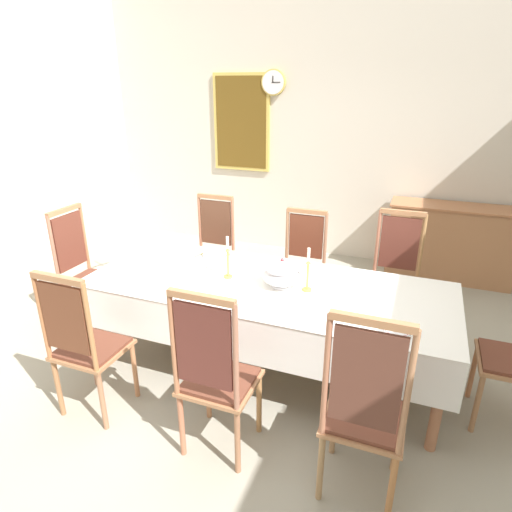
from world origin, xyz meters
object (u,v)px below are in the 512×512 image
bowl_near_right (238,256)px  bowl_near_left (213,254)px  chair_head_west (84,270)px  dining_table (266,292)px  spoon_secondary (229,254)px  mounted_clock (274,82)px  chair_north_b (302,263)px  spoon_primary (203,253)px  chair_north_c (395,274)px  chair_south_c (364,409)px  candlestick_east (308,274)px  soup_tureen (282,273)px  chair_south_a (84,342)px  framed_painting (241,123)px  sideboard (450,242)px  bowl_far_left (281,262)px  candlestick_west (228,261)px  chair_north_a (212,249)px  bowl_far_right (397,331)px  chair_south_b (215,373)px

bowl_near_right → bowl_near_left: bearing=-167.2°
chair_head_west → dining_table: bearing=90.0°
spoon_secondary → mounted_clock: (-0.38, 2.28, 1.46)m
dining_table → bowl_near_right: bearing=135.1°
chair_north_b → spoon_primary: chair_north_b is taller
dining_table → chair_north_c: (0.91, 0.96, -0.10)m
chair_south_c → candlestick_east: chair_south_c is taller
soup_tureen → spoon_primary: soup_tureen is taller
chair_south_a → framed_painting: framed_painting is taller
chair_north_c → soup_tureen: chair_north_c is taller
candlestick_east → spoon_primary: size_ratio=1.95×
bowl_near_right → dining_table: bearing=-44.9°
chair_south_a → framed_painting: 3.89m
soup_tureen → sideboard: bearing=62.3°
chair_south_a → chair_north_b: size_ratio=1.04×
chair_north_b → chair_head_west: bearing=27.5°
chair_head_west → chair_south_a: bearing=41.5°
chair_south_c → bowl_near_left: chair_south_c is taller
chair_north_b → bowl_far_left: size_ratio=6.74×
bowl_near_left → mounted_clock: 2.77m
candlestick_west → spoon_primary: size_ratio=1.98×
bowl_near_left → spoon_secondary: bearing=31.2°
chair_north_c → bowl_far_left: (-0.92, -0.56, 0.19)m
chair_north_c → sideboard: size_ratio=0.81×
chair_north_a → chair_north_c: size_ratio=0.98×
chair_head_west → candlestick_east: chair_head_west is taller
framed_painting → chair_north_c: bearing=-38.0°
chair_north_c → bowl_far_left: bearing=31.2°
candlestick_east → bowl_far_left: candlestick_east is taller
chair_north_b → soup_tureen: 1.01m
bowl_far_left → chair_south_a: bearing=-124.9°
candlestick_east → bowl_far_right: (0.68, -0.38, -0.12)m
bowl_near_left → bowl_far_right: 1.82m
dining_table → chair_north_b: chair_north_b is taller
soup_tureen → spoon_secondary: (-0.65, 0.45, -0.11)m
chair_north_b → chair_south_c: size_ratio=0.88×
chair_head_west → sideboard: bearing=127.4°
chair_north_c → candlestick_east: chair_north_c is taller
dining_table → bowl_near_right: bowl_near_right is taller
chair_north_c → candlestick_west: bearing=38.0°
chair_south_b → bowl_far_left: 1.38m
chair_south_c → chair_north_b: bearing=114.7°
sideboard → framed_painting: size_ratio=1.14×
bowl_near_left → sideboard: sideboard is taller
chair_north_a → dining_table: bearing=135.2°
chair_north_b → chair_north_c: size_ratio=0.93×
candlestick_west → bowl_near_right: (-0.10, 0.43, -0.12)m
mounted_clock → bowl_far_left: bearing=-68.9°
candlestick_west → bowl_near_right: 0.45m
mounted_clock → sideboard: bearing=-6.0°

